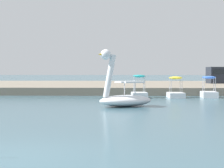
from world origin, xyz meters
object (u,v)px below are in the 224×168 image
pedal_boat_yellow (176,92)px  swan_boat (124,96)px  pedal_boat_teal (139,91)px  pedal_boat_blue (209,91)px

pedal_boat_yellow → swan_boat: bearing=-113.2°
pedal_boat_teal → pedal_boat_blue: pedal_boat_teal is taller
swan_boat → pedal_boat_blue: 9.90m
pedal_boat_yellow → pedal_boat_teal: bearing=-172.4°
pedal_boat_blue → swan_boat: bearing=-125.1°
swan_boat → pedal_boat_teal: swan_boat is taller
pedal_boat_yellow → pedal_boat_blue: (2.30, 0.19, 0.01)m
swan_boat → pedal_boat_yellow: 8.61m
swan_boat → pedal_boat_yellow: swan_boat is taller
swan_boat → pedal_boat_teal: bearing=83.3°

